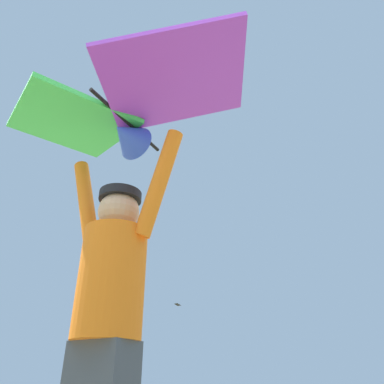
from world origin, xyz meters
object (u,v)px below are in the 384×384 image
(held_stunt_kite, at_px, (121,111))
(distant_kite_white_mid_right, at_px, (202,104))
(marker_flag, at_px, (110,333))
(distant_kite_black_low_left, at_px, (178,304))
(distant_kite_black_high_right, at_px, (185,54))
(kite_flyer_person, at_px, (108,315))

(held_stunt_kite, height_order, distant_kite_white_mid_right, distant_kite_white_mid_right)
(distant_kite_white_mid_right, bearing_deg, marker_flag, -103.80)
(distant_kite_black_low_left, bearing_deg, held_stunt_kite, -72.47)
(distant_kite_black_low_left, distance_m, distant_kite_black_high_right, 17.93)
(distant_kite_black_high_right, bearing_deg, distant_kite_white_mid_right, -63.57)
(distant_kite_black_low_left, xyz_separation_m, distant_kite_black_high_right, (3.80, -10.86, 13.75))
(distant_kite_black_low_left, bearing_deg, kite_flyer_person, -72.39)
(held_stunt_kite, xyz_separation_m, marker_flag, (-3.01, 5.79, -0.55))
(kite_flyer_person, height_order, distant_kite_white_mid_right, distant_kite_white_mid_right)
(held_stunt_kite, distance_m, distant_kite_white_mid_right, 13.60)
(distant_kite_white_mid_right, bearing_deg, kite_flyer_person, -78.53)
(distant_kite_black_high_right, height_order, distant_kite_white_mid_right, distant_kite_black_high_right)
(distant_kite_black_high_right, distance_m, marker_flag, 20.07)
(held_stunt_kite, relative_size, distant_kite_black_low_left, 3.41)
(kite_flyer_person, height_order, distant_kite_black_low_left, distant_kite_black_low_left)
(distant_kite_white_mid_right, bearing_deg, held_stunt_kite, -78.71)
(kite_flyer_person, distance_m, held_stunt_kite, 1.23)
(marker_flag, bearing_deg, held_stunt_kite, -62.52)
(kite_flyer_person, relative_size, distant_kite_black_high_right, 1.62)
(held_stunt_kite, height_order, marker_flag, held_stunt_kite)
(kite_flyer_person, xyz_separation_m, distant_kite_black_high_right, (-4.17, 14.25, 18.81))
(kite_flyer_person, relative_size, distant_kite_white_mid_right, 2.31)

